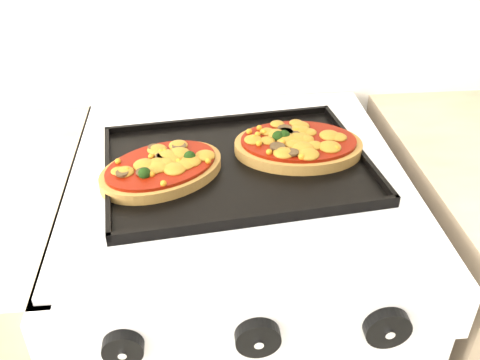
{
  "coord_description": "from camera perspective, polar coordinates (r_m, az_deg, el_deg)",
  "views": [
    {
      "loc": [
        -0.1,
        0.9,
        1.42
      ],
      "look_at": [
        -0.03,
        1.65,
        0.92
      ],
      "focal_mm": 40.0,
      "sensor_mm": 36.0,
      "label": 1
    }
  ],
  "objects": [
    {
      "name": "baking_tray",
      "position": [
        0.94,
        -0.29,
        1.79
      ],
      "size": [
        0.49,
        0.39,
        0.02
      ],
      "primitive_type": "cube",
      "rotation": [
        0.0,
        0.0,
        0.12
      ],
      "color": "black",
      "rests_on": "stove"
    },
    {
      "name": "control_panel",
      "position": [
        0.75,
        1.93,
        -15.28
      ],
      "size": [
        0.6,
        0.02,
        0.09
      ],
      "primitive_type": "cube",
      "color": "white",
      "rests_on": "stove"
    },
    {
      "name": "stove",
      "position": [
        1.25,
        -0.25,
        -16.52
      ],
      "size": [
        0.6,
        0.6,
        0.91
      ],
      "primitive_type": "cube",
      "color": "white",
      "rests_on": "floor"
    },
    {
      "name": "knob_left",
      "position": [
        0.74,
        -12.37,
        -17.11
      ],
      "size": [
        0.05,
        0.02,
        0.05
      ],
      "primitive_type": "cylinder",
      "rotation": [
        1.57,
        0.0,
        0.0
      ],
      "color": "black",
      "rests_on": "control_panel"
    },
    {
      "name": "pizza_left",
      "position": [
        0.91,
        -8.36,
        1.32
      ],
      "size": [
        0.26,
        0.24,
        0.03
      ],
      "primitive_type": null,
      "rotation": [
        0.0,
        0.0,
        0.51
      ],
      "color": "olive",
      "rests_on": "baking_tray"
    },
    {
      "name": "knob_center",
      "position": [
        0.73,
        1.91,
        -16.47
      ],
      "size": [
        0.06,
        0.02,
        0.06
      ],
      "primitive_type": "cylinder",
      "rotation": [
        1.57,
        0.0,
        0.0
      ],
      "color": "black",
      "rests_on": "control_panel"
    },
    {
      "name": "knob_right",
      "position": [
        0.77,
        15.43,
        -14.96
      ],
      "size": [
        0.06,
        0.02,
        0.06
      ],
      "primitive_type": "cylinder",
      "rotation": [
        1.57,
        0.0,
        0.0
      ],
      "color": "black",
      "rests_on": "control_panel"
    },
    {
      "name": "pizza_right",
      "position": [
        0.97,
        6.25,
        3.86
      ],
      "size": [
        0.24,
        0.18,
        0.03
      ],
      "primitive_type": null,
      "rotation": [
        0.0,
        0.0,
        -0.08
      ],
      "color": "olive",
      "rests_on": "baking_tray"
    }
  ]
}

